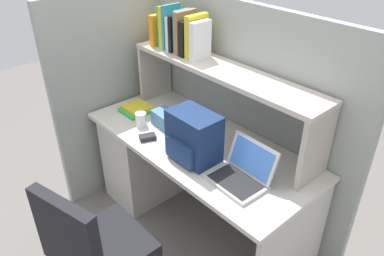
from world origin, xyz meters
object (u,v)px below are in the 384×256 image
(paper_cup, at_px, (141,119))
(computer_mouse, at_px, (148,137))
(laptop, at_px, (242,173))
(backpack, at_px, (193,137))
(tissue_box, at_px, (167,120))

(paper_cup, bearing_deg, computer_mouse, -22.57)
(laptop, height_order, backpack, backpack)
(computer_mouse, relative_size, tissue_box, 0.47)
(paper_cup, relative_size, tissue_box, 0.43)
(paper_cup, bearing_deg, tissue_box, 45.03)
(laptop, bearing_deg, paper_cup, -175.47)
(computer_mouse, xyz_separation_m, tissue_box, (-0.05, 0.20, 0.03))
(backpack, height_order, tissue_box, backpack)
(backpack, height_order, paper_cup, backpack)
(backpack, bearing_deg, paper_cup, -178.12)
(laptop, relative_size, backpack, 1.07)
(tissue_box, bearing_deg, backpack, -11.85)
(backpack, distance_m, computer_mouse, 0.38)
(backpack, bearing_deg, laptop, 8.46)
(laptop, xyz_separation_m, backpack, (-0.34, -0.05, 0.09))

